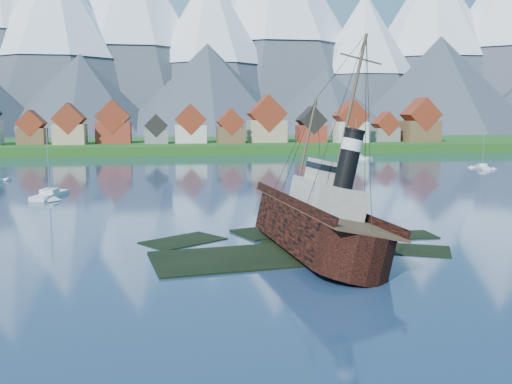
{
  "coord_description": "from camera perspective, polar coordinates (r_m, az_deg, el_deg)",
  "views": [
    {
      "loc": [
        -10.49,
        -52.4,
        13.04
      ],
      "look_at": [
        -1.35,
        6.0,
        5.0
      ],
      "focal_mm": 40.0,
      "sensor_mm": 36.0,
      "label": 1
    }
  ],
  "objects": [
    {
      "name": "sailboat_d",
      "position": [
        149.12,
        21.69,
        2.27
      ],
      "size": [
        3.84,
        7.77,
        10.29
      ],
      "rotation": [
        0.0,
        0.0,
        -0.27
      ],
      "color": "silver",
      "rests_on": "ground"
    },
    {
      "name": "seawall",
      "position": [
        185.16,
        -5.64,
        3.67
      ],
      "size": [
        600.0,
        2.5,
        2.0
      ],
      "primitive_type": "cube",
      "color": "#3F3D38",
      "rests_on": "ground"
    },
    {
      "name": "shoal",
      "position": [
        57.49,
        3.69,
        -5.74
      ],
      "size": [
        31.71,
        21.24,
        1.14
      ],
      "color": "black",
      "rests_on": "ground"
    },
    {
      "name": "sailboat_e",
      "position": [
        172.07,
        9.88,
        3.37
      ],
      "size": [
        8.31,
        10.35,
        12.45
      ],
      "rotation": [
        0.0,
        0.0,
        0.6
      ],
      "color": "silver",
      "rests_on": "ground"
    },
    {
      "name": "ground",
      "position": [
        55.01,
        2.36,
        -5.97
      ],
      "size": [
        1400.0,
        1400.0,
        0.0
      ],
      "primitive_type": "plane",
      "color": "navy",
      "rests_on": "ground"
    },
    {
      "name": "shore_bank",
      "position": [
        223.03,
        -6.21,
        4.35
      ],
      "size": [
        600.0,
        80.0,
        3.2
      ],
      "primitive_type": "cube",
      "color": "#1E4B15",
      "rests_on": "ground"
    },
    {
      "name": "sailboat_f",
      "position": [
        96.16,
        -19.92,
        -0.36
      ],
      "size": [
        4.49,
        10.01,
        11.51
      ],
      "rotation": [
        0.0,
        0.0,
        -0.22
      ],
      "color": "silver",
      "rests_on": "ground"
    },
    {
      "name": "mountains",
      "position": [
        539.18,
        -8.09,
        15.8
      ],
      "size": [
        965.0,
        340.0,
        205.0
      ],
      "color": "#2D333D",
      "rests_on": "ground"
    },
    {
      "name": "town",
      "position": [
        205.87,
        -15.31,
        6.34
      ],
      "size": [
        250.96,
        16.69,
        17.3
      ],
      "color": "maroon",
      "rests_on": "ground"
    },
    {
      "name": "tugboat_wreck",
      "position": [
        56.14,
        5.09,
        -2.84
      ],
      "size": [
        6.39,
        27.54,
        21.83
      ],
      "rotation": [
        0.0,
        0.21,
        0.09
      ],
      "color": "black",
      "rests_on": "ground"
    }
  ]
}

